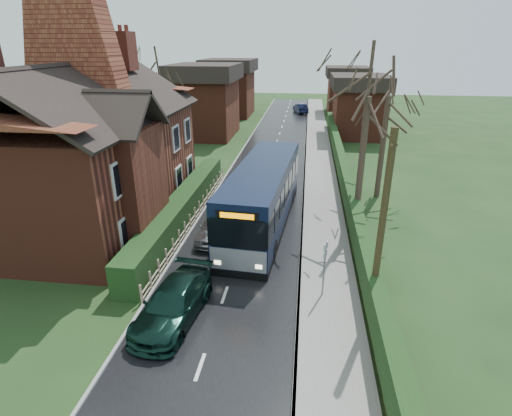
# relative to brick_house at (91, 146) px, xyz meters

# --- Properties ---
(ground) EXTENTS (140.00, 140.00, 0.00)m
(ground) POSITION_rel_brick_house_xyz_m (8.73, -4.78, -4.38)
(ground) COLOR #2B471E
(ground) RESTS_ON ground
(road) EXTENTS (6.00, 100.00, 0.02)m
(road) POSITION_rel_brick_house_xyz_m (8.73, 5.22, -4.37)
(road) COLOR black
(road) RESTS_ON ground
(pavement) EXTENTS (2.50, 100.00, 0.14)m
(pavement) POSITION_rel_brick_house_xyz_m (12.98, 5.22, -4.31)
(pavement) COLOR slate
(pavement) RESTS_ON ground
(kerb_right) EXTENTS (0.12, 100.00, 0.14)m
(kerb_right) POSITION_rel_brick_house_xyz_m (11.78, 5.22, -4.31)
(kerb_right) COLOR gray
(kerb_right) RESTS_ON ground
(kerb_left) EXTENTS (0.12, 100.00, 0.10)m
(kerb_left) POSITION_rel_brick_house_xyz_m (5.68, 5.22, -4.33)
(kerb_left) COLOR gray
(kerb_left) RESTS_ON ground
(front_hedge) EXTENTS (1.20, 16.00, 1.60)m
(front_hedge) POSITION_rel_brick_house_xyz_m (4.83, 0.22, -3.58)
(front_hedge) COLOR black
(front_hedge) RESTS_ON ground
(picket_fence) EXTENTS (0.10, 16.00, 0.90)m
(picket_fence) POSITION_rel_brick_house_xyz_m (5.58, 0.22, -3.93)
(picket_fence) COLOR tan
(picket_fence) RESTS_ON ground
(right_wall_hedge) EXTENTS (0.60, 50.00, 1.80)m
(right_wall_hedge) POSITION_rel_brick_house_xyz_m (14.53, 5.22, -3.36)
(right_wall_hedge) COLOR maroon
(right_wall_hedge) RESTS_ON ground
(brick_house) EXTENTS (9.30, 14.60, 10.30)m
(brick_house) POSITION_rel_brick_house_xyz_m (0.00, 0.00, 0.00)
(brick_house) COLOR maroon
(brick_house) RESTS_ON ground
(bus) EXTENTS (3.54, 11.80, 3.54)m
(bus) POSITION_rel_brick_house_xyz_m (9.53, 0.26, -2.62)
(bus) COLOR black
(bus) RESTS_ON ground
(car_silver) EXTENTS (1.73, 3.85, 1.28)m
(car_silver) POSITION_rel_brick_house_xyz_m (7.23, -1.62, -3.73)
(car_silver) COLOR #ACACB1
(car_silver) RESTS_ON ground
(car_green) EXTENTS (2.41, 4.83, 1.35)m
(car_green) POSITION_rel_brick_house_xyz_m (7.13, -8.48, -3.70)
(car_green) COLOR black
(car_green) RESTS_ON ground
(car_distant) EXTENTS (2.48, 4.30, 1.34)m
(car_distant) POSITION_rel_brick_house_xyz_m (10.73, 40.21, -3.71)
(car_distant) COLOR black
(car_distant) RESTS_ON ground
(bus_stop_sign) EXTENTS (0.20, 0.37, 2.54)m
(bus_stop_sign) POSITION_rel_brick_house_xyz_m (12.73, -6.38, -2.70)
(bus_stop_sign) COLOR slate
(bus_stop_sign) RESTS_ON ground
(telegraph_pole) EXTENTS (0.35, 0.91, 7.22)m
(telegraph_pole) POSITION_rel_brick_house_xyz_m (14.53, -7.35, -0.72)
(telegraph_pole) COLOR #2E2614
(telegraph_pole) RESTS_ON ground
(tree_right_near) EXTENTS (4.78, 4.78, 10.32)m
(tree_right_near) POSITION_rel_brick_house_xyz_m (14.73, 0.51, 3.33)
(tree_right_near) COLOR #372920
(tree_right_near) RESTS_ON ground
(tree_right_far) EXTENTS (4.90, 4.90, 9.47)m
(tree_right_far) POSITION_rel_brick_house_xyz_m (16.72, 5.85, 2.70)
(tree_right_far) COLOR #372921
(tree_right_far) RESTS_ON ground
(tree_house_side) EXTENTS (4.38, 4.38, 9.95)m
(tree_house_side) POSITION_rel_brick_house_xyz_m (-0.82, 13.22, 3.05)
(tree_house_side) COLOR #31271D
(tree_house_side) RESTS_ON ground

